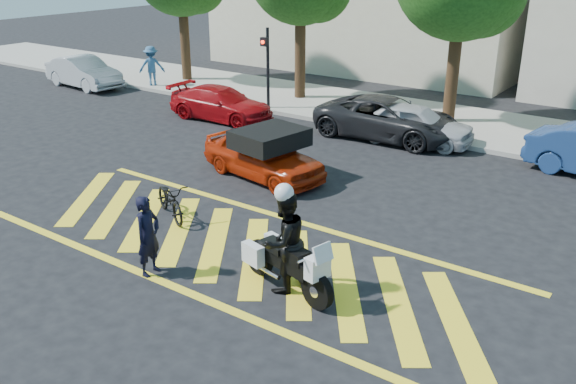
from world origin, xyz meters
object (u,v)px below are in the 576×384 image
Objects in this scene: parked_mid_left at (388,118)px; parked_mid_right at (414,124)px; bicycle at (170,200)px; officer_moto at (284,242)px; officer_bike at (148,236)px; red_convertible at (263,155)px; police_motorcycle at (285,262)px; parked_left at (221,104)px; parked_far_left at (84,72)px.

parked_mid_left reaches higher than parked_mid_right.
parked_mid_left is (1.30, 8.82, 0.23)m from bicycle.
officer_moto is 0.51× the size of parked_mid_right.
officer_bike reaches higher than red_convertible.
parked_mid_right reaches higher than red_convertible.
parked_mid_right is at bearing -91.71° from parked_mid_left.
parked_mid_right reaches higher than police_motorcycle.
parked_mid_left reaches higher than bicycle.
bicycle is 0.45× the size of parked_mid_right.
bicycle is 0.87× the size of officer_moto.
red_convertible is 0.92× the size of parked_left.
parked_left is 0.84× the size of parked_mid_left.
officer_moto is (2.50, 1.04, 0.17)m from officer_bike.
bicycle is (-1.62, 2.15, -0.37)m from officer_bike.
parked_mid_left is (-2.84, 9.93, 0.12)m from police_motorcycle.
officer_moto reaches higher than police_motorcycle.
parked_mid_right is at bearing -10.79° from officer_bike.
parked_left is (-6.47, 9.58, -0.22)m from officer_bike.
bicycle is 4.29m from police_motorcycle.
parked_mid_left is 1.28× the size of parked_mid_right.
bicycle is at bearing -115.81° from parked_far_left.
officer_moto reaches higher than parked_left.
parked_far_left is at bearing 86.44° from bicycle.
officer_bike is at bearing 170.74° from parked_mid_right.
police_motorcycle is at bearing -112.52° from parked_far_left.
officer_bike is 0.39× the size of parked_far_left.
parked_mid_left is at bearing -80.03° from parked_left.
parked_far_left is at bearing 83.10° from parked_left.
parked_mid_left reaches higher than red_convertible.
parked_mid_right is at bearing 12.73° from bicycle.
police_motorcycle is 0.55× the size of parked_far_left.
officer_moto is at bearing -165.85° from parked_mid_left.
police_motorcycle is (4.14, -1.10, 0.11)m from bicycle.
officer_bike is 11.56m from parked_left.
red_convertible is (-4.00, 4.56, 0.09)m from police_motorcycle.
bicycle is at bearing 29.33° from officer_bike.
bicycle is 0.41× the size of parked_far_left.
parked_far_left reaches higher than police_motorcycle.
parked_mid_left is (6.15, 1.40, 0.08)m from parked_left.
red_convertible is at bearing 145.11° from police_motorcycle.
red_convertible is (-1.48, 5.61, -0.17)m from officer_bike.
bicycle is 8.87m from parked_left.
red_convertible is at bearing 7.16° from officer_bike.
parked_left is at bearing -119.67° from officer_moto.
bicycle is at bearing -91.23° from officer_moto.
red_convertible is (0.14, 3.46, 0.20)m from bicycle.
officer_bike reaches higher than parked_mid_right.
parked_left is 1.08× the size of parked_mid_right.
officer_moto is 20.02m from parked_far_left.
officer_moto is (4.12, -1.11, 0.53)m from bicycle.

